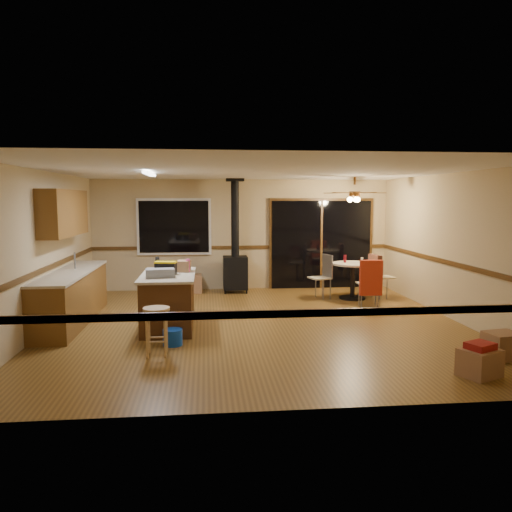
{
  "coord_description": "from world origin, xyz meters",
  "views": [
    {
      "loc": [
        -0.87,
        -8.3,
        2.13
      ],
      "look_at": [
        0.0,
        0.3,
        1.15
      ],
      "focal_mm": 35.0,
      "sensor_mm": 36.0,
      "label": 1
    }
  ],
  "objects": [
    {
      "name": "floor",
      "position": [
        0.0,
        0.0,
        0.0
      ],
      "size": [
        7.0,
        7.0,
        0.0
      ],
      "primitive_type": "plane",
      "color": "brown",
      "rests_on": "ground"
    },
    {
      "name": "ceiling",
      "position": [
        0.0,
        0.0,
        2.6
      ],
      "size": [
        7.0,
        7.0,
        0.0
      ],
      "primitive_type": "plane",
      "rotation": [
        3.14,
        0.0,
        0.0
      ],
      "color": "silver",
      "rests_on": "ground"
    },
    {
      "name": "wall_back",
      "position": [
        0.0,
        3.5,
        1.3
      ],
      "size": [
        7.0,
        0.0,
        7.0
      ],
      "primitive_type": "plane",
      "rotation": [
        1.57,
        0.0,
        0.0
      ],
      "color": "tan",
      "rests_on": "ground"
    },
    {
      "name": "wall_front",
      "position": [
        0.0,
        -3.5,
        1.3
      ],
      "size": [
        7.0,
        0.0,
        7.0
      ],
      "primitive_type": "plane",
      "rotation": [
        -1.57,
        0.0,
        0.0
      ],
      "color": "tan",
      "rests_on": "ground"
    },
    {
      "name": "wall_left",
      "position": [
        -3.5,
        0.0,
        1.3
      ],
      "size": [
        0.0,
        7.0,
        7.0
      ],
      "primitive_type": "plane",
      "rotation": [
        1.57,
        0.0,
        1.57
      ],
      "color": "tan",
      "rests_on": "ground"
    },
    {
      "name": "wall_right",
      "position": [
        3.5,
        0.0,
        1.3
      ],
      "size": [
        0.0,
        7.0,
        7.0
      ],
      "primitive_type": "plane",
      "rotation": [
        1.57,
        0.0,
        -1.57
      ],
      "color": "tan",
      "rests_on": "ground"
    },
    {
      "name": "chair_rail",
      "position": [
        0.0,
        0.0,
        1.0
      ],
      "size": [
        7.0,
        7.0,
        0.08
      ],
      "primitive_type": null,
      "color": "#482D12",
      "rests_on": "ground"
    },
    {
      "name": "window",
      "position": [
        -1.6,
        3.45,
        1.5
      ],
      "size": [
        1.72,
        0.1,
        1.32
      ],
      "primitive_type": "cube",
      "color": "black",
      "rests_on": "ground"
    },
    {
      "name": "sliding_door",
      "position": [
        1.9,
        3.45,
        1.05
      ],
      "size": [
        2.52,
        0.1,
        2.1
      ],
      "primitive_type": "cube",
      "color": "black",
      "rests_on": "ground"
    },
    {
      "name": "lower_cabinets",
      "position": [
        -3.2,
        0.5,
        0.43
      ],
      "size": [
        0.6,
        3.0,
        0.86
      ],
      "primitive_type": "cube",
      "color": "brown",
      "rests_on": "ground"
    },
    {
      "name": "countertop",
      "position": [
        -3.2,
        0.5,
        0.88
      ],
      "size": [
        0.64,
        3.04,
        0.04
      ],
      "primitive_type": "cube",
      "color": "#BFB094",
      "rests_on": "lower_cabinets"
    },
    {
      "name": "upper_cabinets",
      "position": [
        -3.33,
        0.7,
        1.9
      ],
      "size": [
        0.35,
        2.0,
        0.8
      ],
      "primitive_type": "cube",
      "color": "brown",
      "rests_on": "ground"
    },
    {
      "name": "kitchen_island",
      "position": [
        -1.5,
        0.0,
        0.45
      ],
      "size": [
        0.88,
        1.68,
        0.9
      ],
      "color": "#4C2A13",
      "rests_on": "ground"
    },
    {
      "name": "wood_stove",
      "position": [
        -0.2,
        3.05,
        0.73
      ],
      "size": [
        0.55,
        0.5,
        2.52
      ],
      "color": "black",
      "rests_on": "ground"
    },
    {
      "name": "ceiling_fan",
      "position": [
        2.27,
        2.02,
        2.21
      ],
      "size": [
        0.24,
        0.24,
        0.55
      ],
      "color": "brown",
      "rests_on": "ceiling"
    },
    {
      "name": "fluorescent_strip",
      "position": [
        -1.8,
        0.3,
        2.56
      ],
      "size": [
        0.1,
        1.2,
        0.04
      ],
      "primitive_type": "cube",
      "color": "white",
      "rests_on": "ceiling"
    },
    {
      "name": "toolbox_grey",
      "position": [
        -1.6,
        -0.36,
        0.97
      ],
      "size": [
        0.48,
        0.31,
        0.14
      ],
      "primitive_type": "cube",
      "rotation": [
        0.0,
        0.0,
        0.14
      ],
      "color": "slate",
      "rests_on": "kitchen_island"
    },
    {
      "name": "toolbox_black",
      "position": [
        -1.53,
        -0.02,
        0.99
      ],
      "size": [
        0.36,
        0.24,
        0.19
      ],
      "primitive_type": "cube",
      "rotation": [
        0.0,
        0.0,
        -0.18
      ],
      "color": "black",
      "rests_on": "kitchen_island"
    },
    {
      "name": "toolbox_yellow_lid",
      "position": [
        -1.53,
        -0.02,
        1.1
      ],
      "size": [
        0.37,
        0.24,
        0.03
      ],
      "primitive_type": "cube",
      "rotation": [
        0.0,
        0.0,
        -0.18
      ],
      "color": "gold",
      "rests_on": "toolbox_black"
    },
    {
      "name": "box_on_island",
      "position": [
        -1.25,
        0.27,
        0.99
      ],
      "size": [
        0.24,
        0.31,
        0.19
      ],
      "primitive_type": "cube",
      "rotation": [
        0.0,
        0.0,
        -0.13
      ],
      "color": "brown",
      "rests_on": "kitchen_island"
    },
    {
      "name": "bottle_dark",
      "position": [
        -1.7,
        0.33,
        1.03
      ],
      "size": [
        0.09,
        0.09,
        0.25
      ],
      "primitive_type": "cylinder",
      "rotation": [
        0.0,
        0.0,
        -0.28
      ],
      "color": "black",
      "rests_on": "kitchen_island"
    },
    {
      "name": "bottle_pink",
      "position": [
        -1.18,
        0.2,
        1.01
      ],
      "size": [
        0.07,
        0.07,
        0.22
      ],
      "primitive_type": "cylinder",
      "rotation": [
        0.0,
        0.0,
        -0.03
      ],
      "color": "#D84C8C",
      "rests_on": "kitchen_island"
    },
    {
      "name": "bottle_white",
      "position": [
        -1.54,
        0.41,
        0.98
      ],
      "size": [
        0.07,
        0.07,
        0.16
      ],
      "primitive_type": "cylinder",
      "rotation": [
        0.0,
        0.0,
        -0.37
      ],
      "color": "white",
      "rests_on": "kitchen_island"
    },
    {
      "name": "bar_stool",
      "position": [
        -1.55,
        -1.54,
        0.33
      ],
      "size": [
        0.37,
        0.37,
        0.67
      ],
      "primitive_type": "cylinder",
      "rotation": [
        0.0,
        0.0,
        0.0
      ],
      "color": "tan",
      "rests_on": "floor"
    },
    {
      "name": "blue_bucket",
      "position": [
        -1.37,
        -1.08,
        0.12
      ],
      "size": [
        0.38,
        0.38,
        0.24
      ],
      "primitive_type": "cylinder",
      "rotation": [
        0.0,
        0.0,
        -0.42
      ],
      "color": "blue",
      "rests_on": "floor"
    },
    {
      "name": "dining_table",
      "position": [
        2.27,
        2.02,
        0.53
      ],
      "size": [
        0.89,
        0.89,
        0.78
      ],
      "color": "black",
      "rests_on": "ground"
    },
    {
      "name": "glass_red",
      "position": [
        2.12,
        2.12,
        0.86
      ],
      "size": [
        0.06,
        0.06,
        0.17
      ],
      "primitive_type": "cylinder",
      "rotation": [
        0.0,
        0.0,
        -0.0
      ],
      "color": "#590C14",
      "rests_on": "dining_table"
    },
    {
      "name": "glass_cream",
      "position": [
        2.45,
        1.97,
        0.84
      ],
      "size": [
        0.06,
        0.06,
        0.13
      ],
      "primitive_type": "cylinder",
      "rotation": [
        0.0,
        0.0,
        0.19
      ],
      "color": "beige",
      "rests_on": "dining_table"
    },
    {
      "name": "chair_left",
      "position": [
        1.67,
        2.15,
        0.59
      ],
      "size": [
        0.5,
        0.5,
        0.51
      ],
      "color": "tan",
      "rests_on": "ground"
    },
    {
      "name": "chair_near",
      "position": [
        2.36,
        1.14,
        0.6
      ],
      "size": [
        0.44,
        0.47,
        0.7
      ],
      "color": "tan",
      "rests_on": "ground"
    },
    {
      "name": "chair_right",
      "position": [
        2.78,
        2.04,
        0.6
      ],
      "size": [
        0.52,
        0.48,
        0.7
      ],
      "color": "tan",
      "rests_on": "ground"
    },
    {
      "name": "box_under_window",
      "position": [
        -1.23,
        3.1,
        0.21
      ],
      "size": [
        0.53,
        0.43,
        0.42
      ],
      "primitive_type": "cube",
      "rotation": [
        0.0,
        0.0,
        0.02
      ],
      "color": "brown",
      "rests_on": "floor"
    },
    {
      "name": "box_corner_a",
      "position": [
        2.41,
        -2.76,
        0.17
      ],
      "size": [
        0.55,
        0.52,
        0.33
      ],
      "primitive_type": "cube",
      "rotation": [
        0.0,
        0.0,
        0.42
      ],
      "color": "brown",
      "rests_on": "floor"
    },
    {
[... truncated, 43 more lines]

